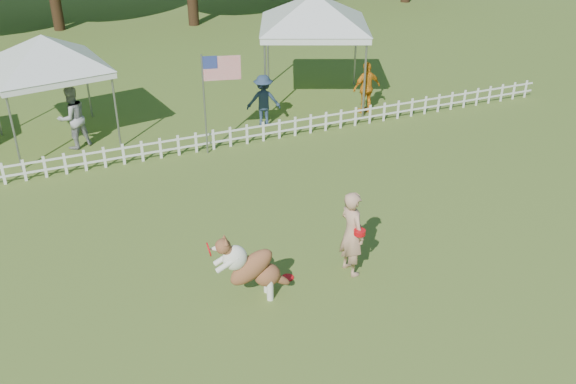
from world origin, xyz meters
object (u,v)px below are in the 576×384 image
at_px(spectator_a, 73,118).
at_px(handler, 352,233).
at_px(spectator_c, 367,88).
at_px(canopy_tent_left, 51,91).
at_px(flag_pole, 205,106).
at_px(frisbee_on_turf, 288,278).
at_px(spectator_b, 264,100).
at_px(canopy_tent_right, 314,49).
at_px(dog, 253,267).

bearing_deg(spectator_a, handler, 94.96).
xyz_separation_m(handler, spectator_c, (4.50, 7.58, -0.08)).
height_order(canopy_tent_left, flag_pole, canopy_tent_left).
distance_m(frisbee_on_turf, spectator_c, 9.35).
bearing_deg(flag_pole, spectator_c, 23.86).
xyz_separation_m(frisbee_on_turf, spectator_b, (2.37, 7.59, 0.78)).
bearing_deg(flag_pole, canopy_tent_right, 44.82).
bearing_deg(handler, spectator_c, -37.53).
bearing_deg(spectator_a, canopy_tent_right, 164.13).
xyz_separation_m(canopy_tent_right, flag_pole, (-4.48, -2.76, -0.32)).
bearing_deg(frisbee_on_turf, canopy_tent_right, 62.65).
bearing_deg(canopy_tent_left, spectator_c, -17.97).
bearing_deg(canopy_tent_left, dog, -82.83).
relative_size(frisbee_on_turf, spectator_a, 0.14).
relative_size(canopy_tent_left, flag_pole, 1.08).
distance_m(handler, canopy_tent_left, 10.20).
distance_m(flag_pole, spectator_b, 2.61).
xyz_separation_m(frisbee_on_turf, flag_pole, (0.19, 6.28, 1.39)).
distance_m(handler, spectator_b, 7.92).
bearing_deg(frisbee_on_turf, canopy_tent_left, 112.03).
xyz_separation_m(canopy_tent_left, spectator_a, (0.41, -0.62, -0.63)).
bearing_deg(dog, canopy_tent_left, 113.90).
distance_m(flag_pole, spectator_a, 3.82).
height_order(frisbee_on_turf, canopy_tent_left, canopy_tent_left).
distance_m(handler, flag_pole, 6.64).
distance_m(dog, flag_pole, 6.73).
distance_m(frisbee_on_turf, spectator_a, 8.73).
bearing_deg(spectator_c, dog, 44.59).
distance_m(canopy_tent_right, spectator_a, 7.89).
bearing_deg(flag_pole, dog, -85.67).
height_order(flag_pole, spectator_b, flag_pole).
distance_m(canopy_tent_left, spectator_a, 0.98).
relative_size(frisbee_on_turf, spectator_c, 0.15).
distance_m(canopy_tent_right, spectator_b, 2.88).
bearing_deg(handler, canopy_tent_right, -27.05).
height_order(flag_pole, spectator_c, flag_pole).
bearing_deg(handler, flag_pole, 2.37).
distance_m(spectator_b, spectator_c, 3.39).
distance_m(frisbee_on_turf, canopy_tent_left, 9.54).
bearing_deg(canopy_tent_left, canopy_tent_right, -7.23).
bearing_deg(canopy_tent_right, frisbee_on_turf, -94.74).
height_order(canopy_tent_right, flag_pole, canopy_tent_right).
relative_size(canopy_tent_left, spectator_b, 1.92).
relative_size(handler, spectator_b, 1.14).
xyz_separation_m(handler, canopy_tent_right, (3.42, 9.29, 0.82)).
height_order(canopy_tent_left, canopy_tent_right, canopy_tent_right).
relative_size(canopy_tent_left, canopy_tent_right, 0.88).
bearing_deg(spectator_a, spectator_b, 151.91).
xyz_separation_m(canopy_tent_left, spectator_b, (5.90, -1.14, -0.73)).
xyz_separation_m(dog, canopy_tent_right, (5.52, 9.37, 1.01)).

